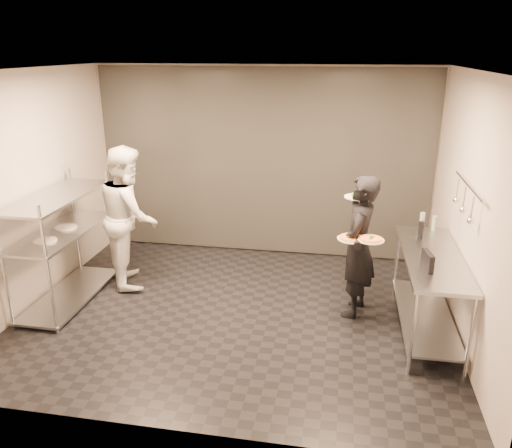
% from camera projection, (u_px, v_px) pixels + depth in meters
% --- Properties ---
extents(room_shell, '(5.00, 4.00, 2.80)m').
position_uv_depth(room_shell, '(253.00, 176.00, 6.63)').
color(room_shell, black).
rests_on(room_shell, ground).
extents(pass_rack, '(0.60, 1.60, 1.50)m').
position_uv_depth(pass_rack, '(63.00, 242.00, 6.10)').
color(pass_rack, silver).
rests_on(pass_rack, ground).
extents(prep_counter, '(0.60, 1.80, 0.92)m').
position_uv_depth(prep_counter, '(430.00, 280.00, 5.44)').
color(prep_counter, silver).
rests_on(prep_counter, ground).
extents(utensil_rail, '(0.07, 1.20, 0.31)m').
position_uv_depth(utensil_rail, '(465.00, 200.00, 5.10)').
color(utensil_rail, silver).
rests_on(utensil_rail, room_shell).
extents(waiter, '(0.54, 0.69, 1.69)m').
position_uv_depth(waiter, '(358.00, 247.00, 5.75)').
color(waiter, black).
rests_on(waiter, ground).
extents(chef, '(1.02, 1.11, 1.86)m').
position_uv_depth(chef, '(129.00, 216.00, 6.54)').
color(chef, white).
rests_on(chef, ground).
extents(pizza_plate_near, '(0.32, 0.32, 0.05)m').
position_uv_depth(pizza_plate_near, '(352.00, 238.00, 5.53)').
color(pizza_plate_near, silver).
rests_on(pizza_plate_near, waiter).
extents(pizza_plate_far, '(0.29, 0.29, 0.05)m').
position_uv_depth(pizza_plate_far, '(371.00, 239.00, 5.42)').
color(pizza_plate_far, silver).
rests_on(pizza_plate_far, waiter).
extents(salad_plate, '(0.29, 0.29, 0.07)m').
position_uv_depth(salad_plate, '(357.00, 196.00, 5.83)').
color(salad_plate, silver).
rests_on(salad_plate, waiter).
extents(pos_monitor, '(0.10, 0.26, 0.18)m').
position_uv_depth(pos_monitor, '(427.00, 261.00, 4.97)').
color(pos_monitor, black).
rests_on(pos_monitor, prep_counter).
extents(bottle_green, '(0.06, 0.06, 0.22)m').
position_uv_depth(bottle_green, '(422.00, 221.00, 6.05)').
color(bottle_green, gray).
rests_on(bottle_green, prep_counter).
extents(bottle_clear, '(0.05, 0.05, 0.18)m').
position_uv_depth(bottle_clear, '(434.00, 223.00, 6.04)').
color(bottle_clear, gray).
rests_on(bottle_clear, prep_counter).
extents(bottle_dark, '(0.06, 0.06, 0.20)m').
position_uv_depth(bottle_dark, '(421.00, 230.00, 5.78)').
color(bottle_dark, black).
rests_on(bottle_dark, prep_counter).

